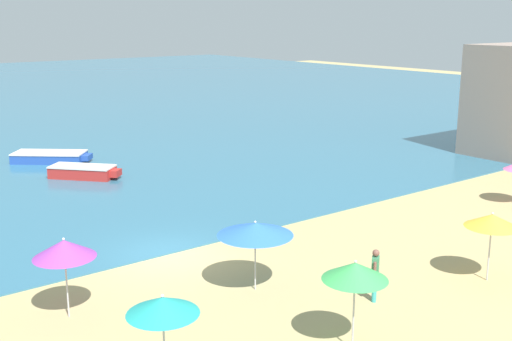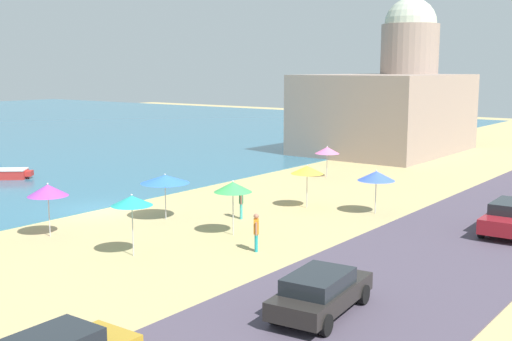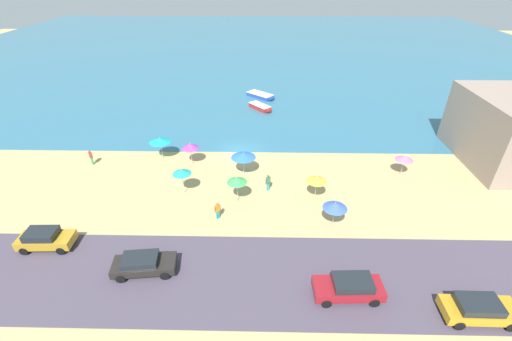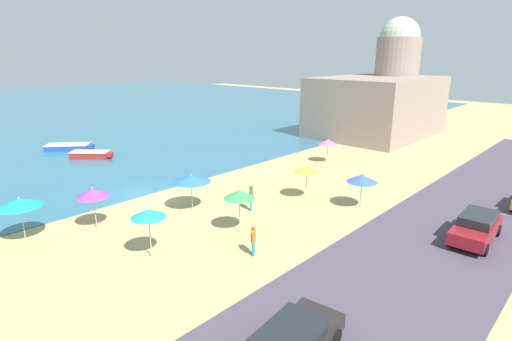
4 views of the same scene
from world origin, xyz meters
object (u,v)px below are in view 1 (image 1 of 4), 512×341
Objects in this scene: skiff_offshore at (51,157)px; beach_umbrella_5 at (255,229)px; beach_umbrella_1 at (355,271)px; bather_1 at (375,272)px; beach_umbrella_3 at (64,249)px; beach_umbrella_4 at (492,221)px; skiff_nearshore at (84,172)px; beach_umbrella_2 at (163,306)px.

beach_umbrella_5 is at bearing -93.79° from skiff_offshore.
beach_umbrella_1 reaches higher than skiff_offshore.
beach_umbrella_5 reaches higher than bather_1.
beach_umbrella_1 is at bearing -50.87° from beach_umbrella_3.
skiff_offshore is at bearing 86.19° from beach_umbrella_1.
beach_umbrella_4 reaches higher than beach_umbrella_5.
skiff_nearshore is at bearing 65.70° from beach_umbrella_3.
beach_umbrella_2 is 7.97m from bather_1.
beach_umbrella_4 is 1.41× the size of bather_1.
beach_umbrella_5 is (5.63, -1.80, -0.07)m from beach_umbrella_3.
beach_umbrella_4 reaches higher than skiff_offshore.
beach_umbrella_1 is 4.73m from beach_umbrella_5.
bather_1 is at bearing 4.30° from beach_umbrella_2.
beach_umbrella_2 reaches higher than beach_umbrella_3.
skiff_nearshore is (1.50, 17.59, -1.69)m from beach_umbrella_5.
beach_umbrella_5 is 1.45× the size of bather_1.
bather_1 is 0.46× the size of skiff_nearshore.
bather_1 is (8.07, -4.78, -1.20)m from beach_umbrella_3.
skiff_nearshore is at bearing -90.02° from skiff_offshore.
skiff_offshore is at bearing 100.98° from beach_umbrella_4.
beach_umbrella_3 is 13.73m from beach_umbrella_4.
beach_umbrella_5 is (-6.72, 4.21, -0.04)m from beach_umbrella_4.
beach_umbrella_4 is 27.44m from skiff_offshore.
skiff_nearshore is at bearing 85.12° from beach_umbrella_5.
skiff_nearshore is (7.13, 15.79, -1.76)m from beach_umbrella_3.
beach_umbrella_1 is 5.20m from beach_umbrella_2.
beach_umbrella_1 is 7.06m from beach_umbrella_4.
beach_umbrella_1 is 1.06× the size of beach_umbrella_4.
beach_umbrella_5 is (0.32, 4.72, -0.17)m from beach_umbrella_1.
beach_umbrella_4 is 22.48m from skiff_nearshore.
bather_1 is 0.38× the size of skiff_offshore.
beach_umbrella_1 is 27.52m from skiff_offshore.
bather_1 is at bearing -87.89° from skiff_offshore.
skiff_nearshore is (-5.22, 21.80, -1.73)m from beach_umbrella_4.
beach_umbrella_3 is (-0.24, 5.37, -0.16)m from beach_umbrella_2.
bather_1 is at bearing 163.91° from beach_umbrella_4.
beach_umbrella_5 is at bearing 86.11° from beach_umbrella_1.
skiff_offshore is (6.89, 26.24, -1.95)m from beach_umbrella_2.
skiff_nearshore is at bearing 92.63° from bather_1.
beach_umbrella_4 is (12.11, -0.64, -0.19)m from beach_umbrella_2.
skiff_nearshore is (-0.94, 20.57, -0.57)m from bather_1.
beach_umbrella_3 is 1.01× the size of beach_umbrella_5.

